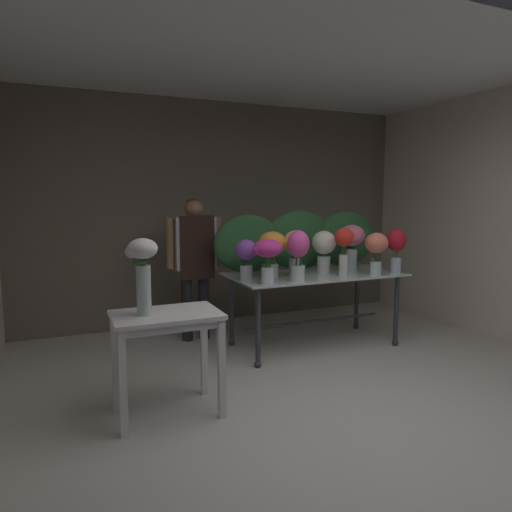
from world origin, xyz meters
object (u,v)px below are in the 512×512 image
at_px(vase_ivory_tulips, 324,248).
at_px(vase_magenta_snapdragons, 267,254).
at_px(vase_white_roses_tall, 142,268).
at_px(vase_sunset_roses, 272,247).
at_px(vase_rosy_stock, 352,241).
at_px(vase_scarlet_peonies, 344,244).
at_px(display_table_glass, 314,284).
at_px(florist, 195,254).
at_px(side_table_white, 166,328).
at_px(vase_crimson_freesia, 396,246).
at_px(vase_coral_lilies, 376,248).
at_px(vase_fuchsia_dahlias, 298,251).
at_px(vase_peach_anemones, 295,248).
at_px(vase_violet_ranunculus, 246,256).

bearing_deg(vase_ivory_tulips, vase_magenta_snapdragons, -156.21).
bearing_deg(vase_white_roses_tall, vase_sunset_roses, 31.12).
bearing_deg(vase_magenta_snapdragons, vase_ivory_tulips, 23.79).
bearing_deg(vase_rosy_stock, vase_scarlet_peonies, -136.11).
xyz_separation_m(display_table_glass, florist, (-1.10, 0.71, 0.30)).
distance_m(vase_scarlet_peonies, vase_sunset_roses, 0.75).
bearing_deg(side_table_white, vase_white_roses_tall, 179.55).
relative_size(vase_scarlet_peonies, vase_sunset_roses, 1.06).
xyz_separation_m(display_table_glass, vase_magenta_snapdragons, (-0.72, -0.36, 0.40)).
bearing_deg(vase_crimson_freesia, vase_coral_lilies, -176.23).
bearing_deg(vase_ivory_tulips, vase_rosy_stock, 2.49).
distance_m(florist, vase_white_roses_tall, 1.85).
height_order(vase_rosy_stock, vase_ivory_tulips, vase_rosy_stock).
distance_m(side_table_white, vase_fuchsia_dahlias, 1.58).
height_order(vase_peach_anemones, vase_magenta_snapdragons, vase_peach_anemones).
bearing_deg(vase_scarlet_peonies, side_table_white, -161.06).
bearing_deg(vase_ivory_tulips, vase_peach_anemones, -168.69).
bearing_deg(side_table_white, florist, 67.52).
relative_size(vase_peach_anemones, vase_fuchsia_dahlias, 0.95).
bearing_deg(vase_rosy_stock, vase_violet_ranunculus, -175.05).
bearing_deg(vase_peach_anemones, vase_fuchsia_dahlias, -112.93).
distance_m(vase_ivory_tulips, vase_coral_lilies, 0.54).
relative_size(side_table_white, vase_crimson_freesia, 1.63).
relative_size(side_table_white, vase_scarlet_peonies, 1.55).
height_order(vase_crimson_freesia, vase_sunset_roses, vase_crimson_freesia).
xyz_separation_m(florist, vase_fuchsia_dahlias, (0.72, -1.05, 0.11)).
xyz_separation_m(vase_scarlet_peonies, vase_fuchsia_dahlias, (-0.57, -0.08, -0.03)).
bearing_deg(vase_peach_anemones, vase_rosy_stock, 7.01).
height_order(florist, vase_crimson_freesia, florist).
distance_m(vase_ivory_tulips, vase_magenta_snapdragons, 0.91).
xyz_separation_m(vase_peach_anemones, vase_violet_ranunculus, (-0.55, -0.02, -0.05)).
height_order(vase_rosy_stock, vase_fuchsia_dahlias, vase_rosy_stock).
distance_m(vase_coral_lilies, vase_white_roses_tall, 2.52).
height_order(florist, vase_peach_anemones, florist).
distance_m(display_table_glass, vase_sunset_roses, 0.70).
distance_m(vase_rosy_stock, vase_coral_lilies, 0.38).
distance_m(vase_magenta_snapdragons, vase_white_roses_tall, 1.35).
relative_size(display_table_glass, vase_ivory_tulips, 4.05).
relative_size(display_table_glass, vase_scarlet_peonies, 3.67).
bearing_deg(vase_magenta_snapdragons, vase_rosy_stock, 17.67).
relative_size(vase_coral_lilies, vase_fuchsia_dahlias, 0.90).
bearing_deg(vase_violet_ranunculus, vase_sunset_roses, -0.72).
xyz_separation_m(florist, vase_crimson_freesia, (1.89, -1.05, 0.10)).
distance_m(vase_peach_anemones, vase_white_roses_tall, 1.89).
bearing_deg(vase_coral_lilies, vase_rosy_stock, 94.69).
height_order(display_table_glass, vase_fuchsia_dahlias, vase_fuchsia_dahlias).
bearing_deg(vase_fuchsia_dahlias, vase_scarlet_peonies, 8.10).
relative_size(display_table_glass, vase_fuchsia_dahlias, 3.71).
bearing_deg(vase_coral_lilies, vase_magenta_snapdragons, -179.90).
bearing_deg(vase_coral_lilies, vase_ivory_tulips, 137.71).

